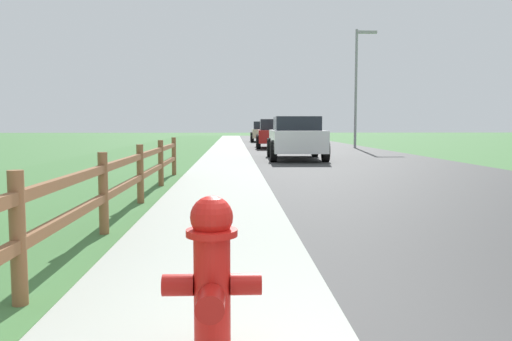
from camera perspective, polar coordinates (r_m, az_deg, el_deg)
ground_plane at (r=27.15m, az=-0.95°, el=2.32°), size 120.00×120.00×0.00m
road_asphalt at (r=29.44m, az=5.78°, el=2.51°), size 7.00×66.00×0.01m
curb_concrete at (r=29.23m, az=-6.95°, el=2.48°), size 6.00×66.00×0.01m
grass_verge at (r=29.38m, az=-9.87°, el=2.46°), size 5.00×66.00×0.00m
fire_hydrant at (r=2.80m, az=-4.84°, el=-11.70°), size 0.52×0.44×0.90m
rail_fence at (r=7.41m, az=-14.15°, el=-0.63°), size 0.11×12.08×0.96m
parked_suv_white at (r=19.35m, az=4.37°, el=3.62°), size 2.12×4.76×1.57m
parked_car_red at (r=28.81m, az=2.07°, el=4.01°), size 2.17×4.29×1.58m
parked_car_beige at (r=39.77m, az=0.96°, el=4.27°), size 2.21×4.56×1.53m
street_lamp at (r=29.46m, az=11.08°, el=9.88°), size 1.17×0.20×6.45m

